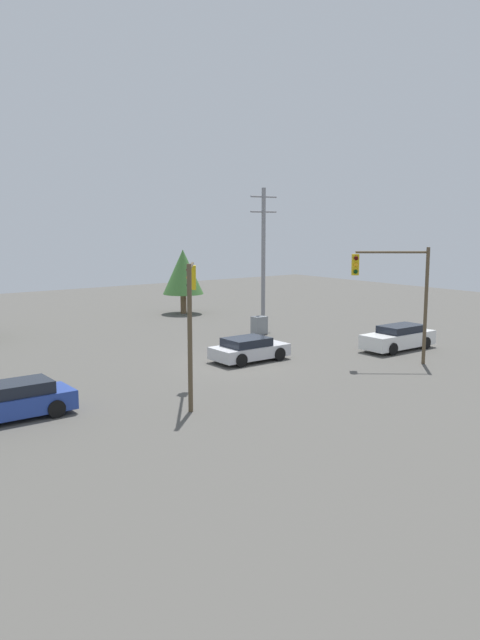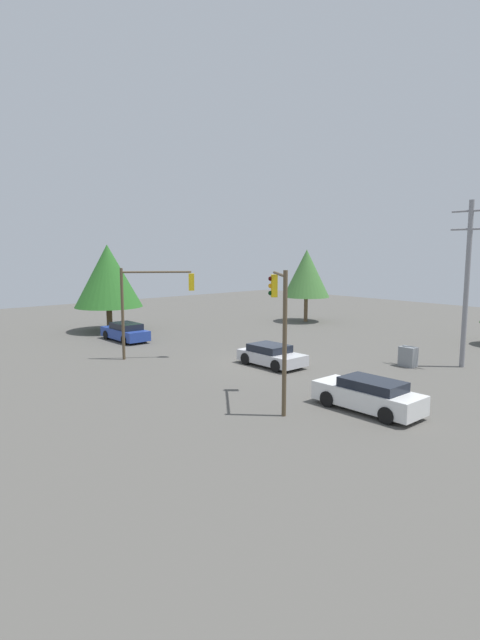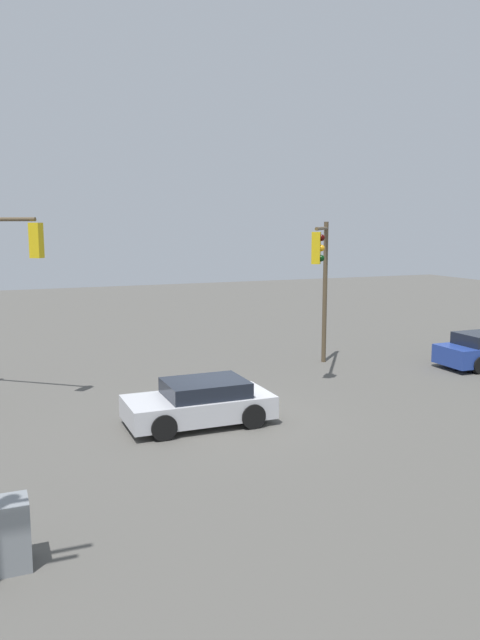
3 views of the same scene
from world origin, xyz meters
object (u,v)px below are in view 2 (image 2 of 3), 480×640
electrical_cabinet (408,357)px  traffic_signal_main (280,312)px  sedan_silver (271,355)px  traffic_signal_cross (152,296)px  sedan_blue (125,332)px  sedan_white (368,395)px

electrical_cabinet → traffic_signal_main: bearing=-89.4°
traffic_signal_main → sedan_silver: bearing=-4.1°
traffic_signal_main → traffic_signal_cross: 11.72m
sedan_silver → traffic_signal_main: (5.50, -5.00, 3.46)m
sedan_silver → electrical_cabinet: bearing=137.3°
electrical_cabinet → sedan_silver: bearing=-132.7°
sedan_silver → traffic_signal_cross: bearing=-56.2°
electrical_cabinet → traffic_signal_cross: bearing=-139.2°
traffic_signal_main → sedan_blue: bearing=30.4°
sedan_white → electrical_cabinet: sedan_white is taller
sedan_blue → electrical_cabinet: (18.32, 8.30, -0.09)m
traffic_signal_main → electrical_cabinet: 11.39m
sedan_white → electrical_cabinet: (-3.20, 8.64, -0.11)m
traffic_signal_cross → electrical_cabinet: bearing=-14.8°
traffic_signal_main → traffic_signal_cross: bearing=34.0°
sedan_white → sedan_blue: sedan_white is taller
sedan_blue → traffic_signal_cross: bearing=-104.0°
sedan_blue → traffic_signal_main: traffic_signal_main is taller
sedan_white → traffic_signal_main: size_ratio=0.79×
traffic_signal_cross → sedan_silver: bearing=-21.7°
sedan_white → electrical_cabinet: bearing=20.3°
traffic_signal_cross → sedan_blue: bearing=110.4°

